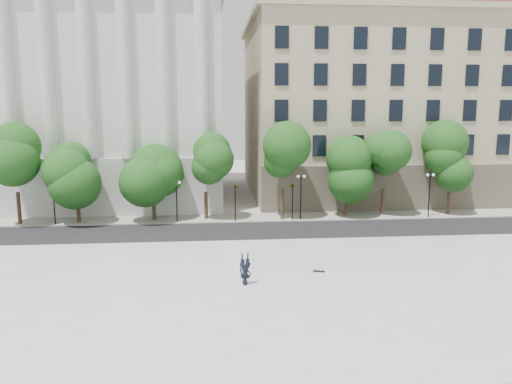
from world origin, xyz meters
The scene contains 12 objects.
ground centered at (0.00, 0.00, 0.00)m, with size 160.00×160.00×0.00m, color beige.
plaza centered at (0.00, 3.00, 0.23)m, with size 44.00×22.00×0.45m, color white.
street centered at (0.00, 18.00, 0.01)m, with size 60.00×8.00×0.02m, color black.
far_sidewalk centered at (0.00, 24.00, 0.06)m, with size 60.00×4.00×0.12m, color #B5B4A7.
building_west centered at (-17.00, 38.57, 12.89)m, with size 31.50×27.65×25.60m.
building_east centered at (20.00, 38.91, 11.14)m, with size 36.00×26.15×23.00m.
traffic_light_west centered at (-0.91, 22.30, 3.64)m, with size 0.96×1.60×4.15m.
traffic_light_east centered at (4.68, 22.30, 3.70)m, with size 0.62×1.79×4.21m.
person_lying centered at (-1.18, 3.78, 0.72)m, with size 0.72×0.47×1.96m, color black.
skateboard centered at (3.76, 5.73, 0.49)m, with size 0.78×0.20×0.08m, color black.
street_trees centered at (-1.39, 23.52, 5.15)m, with size 46.79×5.41×8.01m.
lamp_posts centered at (0.14, 22.60, 3.00)m, with size 37.49×0.28×4.53m.
Camera 1 is at (-3.06, -24.97, 11.07)m, focal length 35.00 mm.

